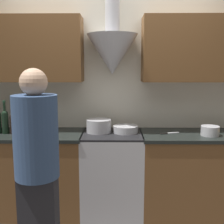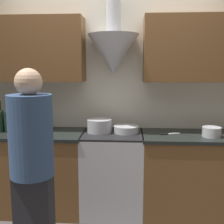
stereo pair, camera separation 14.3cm
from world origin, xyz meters
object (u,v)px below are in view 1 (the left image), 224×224
(mixing_bowl, at_px, (126,129))
(wine_bottle_6, at_px, (13,122))
(wine_bottle_8, at_px, (30,121))
(wine_bottle_7, at_px, (21,121))
(wine_bottle_5, at_px, (5,120))
(stock_pot, at_px, (99,126))
(saucepan, at_px, (210,131))
(stove_range, at_px, (112,172))
(person_foreground_left, at_px, (37,166))

(mixing_bowl, bearing_deg, wine_bottle_6, -176.62)
(wine_bottle_8, bearing_deg, wine_bottle_7, 177.90)
(wine_bottle_7, distance_m, wine_bottle_8, 0.10)
(wine_bottle_6, height_order, wine_bottle_8, wine_bottle_8)
(wine_bottle_5, bearing_deg, stock_pot, 4.26)
(wine_bottle_5, xyz_separation_m, mixing_bowl, (1.30, 0.07, -0.11))
(saucepan, bearing_deg, stove_range, 174.98)
(wine_bottle_6, xyz_separation_m, stock_pot, (0.92, 0.08, -0.05))
(stove_range, relative_size, mixing_bowl, 3.30)
(stove_range, xyz_separation_m, wine_bottle_5, (-1.15, -0.02, 0.59))
(wine_bottle_7, bearing_deg, person_foreground_left, -66.00)
(stove_range, height_order, wine_bottle_5, wine_bottle_5)
(wine_bottle_5, bearing_deg, saucepan, -1.73)
(wine_bottle_7, bearing_deg, wine_bottle_8, -2.10)
(wine_bottle_5, bearing_deg, wine_bottle_7, 0.85)
(wine_bottle_7, relative_size, person_foreground_left, 0.21)
(wine_bottle_5, bearing_deg, stove_range, 1.22)
(wine_bottle_7, bearing_deg, stove_range, 1.28)
(stove_range, height_order, mixing_bowl, mixing_bowl)
(wine_bottle_5, distance_m, wine_bottle_7, 0.17)
(mixing_bowl, bearing_deg, stove_range, -164.58)
(wine_bottle_7, height_order, stock_pot, wine_bottle_7)
(wine_bottle_7, bearing_deg, saucepan, -1.95)
(stove_range, distance_m, wine_bottle_7, 1.14)
(wine_bottle_8, height_order, saucepan, wine_bottle_8)
(wine_bottle_5, distance_m, wine_bottle_6, 0.09)
(wine_bottle_7, relative_size, stock_pot, 1.23)
(wine_bottle_5, relative_size, wine_bottle_7, 1.08)
(stove_range, distance_m, person_foreground_left, 1.22)
(wine_bottle_5, relative_size, wine_bottle_8, 1.07)
(wine_bottle_8, bearing_deg, mixing_bowl, 3.67)
(wine_bottle_6, xyz_separation_m, mixing_bowl, (1.21, 0.07, -0.09))
(wine_bottle_5, relative_size, stock_pot, 1.32)
(wine_bottle_6, distance_m, person_foreground_left, 1.12)
(saucepan, bearing_deg, wine_bottle_7, 178.05)
(saucepan, xyz_separation_m, person_foreground_left, (-1.57, -0.92, -0.07))
(wine_bottle_6, height_order, mixing_bowl, wine_bottle_6)
(stock_pot, bearing_deg, stove_range, -18.89)
(wine_bottle_7, xyz_separation_m, stock_pot, (0.83, 0.07, -0.07))
(wine_bottle_5, distance_m, mixing_bowl, 1.31)
(wine_bottle_5, height_order, saucepan, wine_bottle_5)
(stock_pot, relative_size, saucepan, 1.44)
(stove_range, xyz_separation_m, saucepan, (1.03, -0.09, 0.50))
(wine_bottle_5, height_order, wine_bottle_8, wine_bottle_5)
(wine_bottle_7, bearing_deg, mixing_bowl, 3.18)
(stock_pot, xyz_separation_m, mixing_bowl, (0.29, -0.01, -0.03))
(stove_range, distance_m, wine_bottle_6, 1.21)
(mixing_bowl, bearing_deg, person_foreground_left, -123.21)
(stock_pot, bearing_deg, wine_bottle_8, -174.10)
(wine_bottle_5, xyz_separation_m, saucepan, (2.18, -0.07, -0.09))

